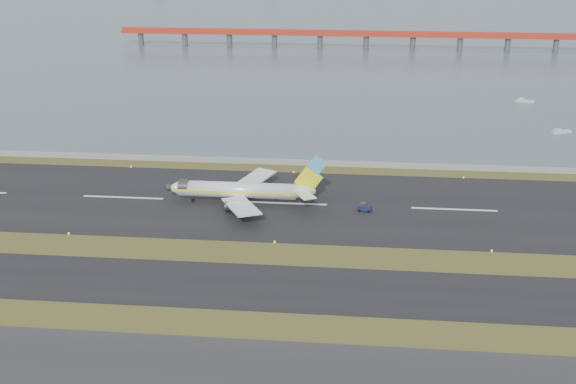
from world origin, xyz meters
name	(u,v)px	position (x,y,z in m)	size (l,w,h in m)	color
ground	(270,259)	(0.00, 0.00, 0.00)	(1000.00, 1000.00, 0.00)	#394619
taxiway_strip	(263,287)	(0.00, -12.00, 0.05)	(1000.00, 18.00, 0.10)	black
runway_strip	(285,203)	(0.00, 30.00, 0.05)	(1000.00, 45.00, 0.10)	black
seawall	(296,162)	(0.00, 60.00, 0.50)	(1000.00, 2.50, 1.00)	gray
bay_water	(340,4)	(0.00, 460.00, 0.00)	(1400.00, 800.00, 1.30)	#465864
red_pier	(366,35)	(20.00, 250.00, 7.28)	(260.00, 5.00, 10.20)	#B4301E
airliner	(244,190)	(-9.88, 28.98, 3.46)	(38.52, 32.89, 12.80)	white
pushback_tug	(364,207)	(18.89, 27.10, 1.00)	(3.45, 2.32, 2.06)	#161C3E
workboat_near	(561,132)	(81.37, 98.79, 0.48)	(6.60, 3.99, 1.53)	silver
workboat_far	(525,101)	(78.53, 140.23, 0.48)	(6.60, 3.87, 1.53)	silver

